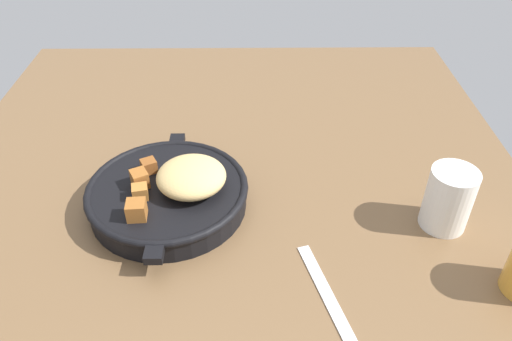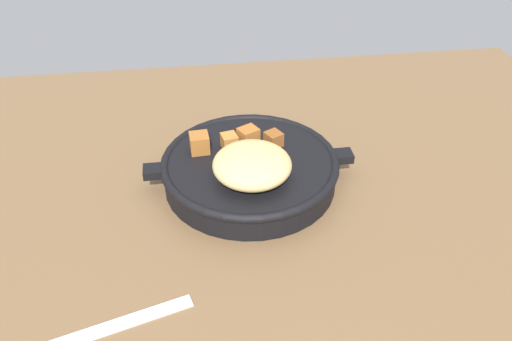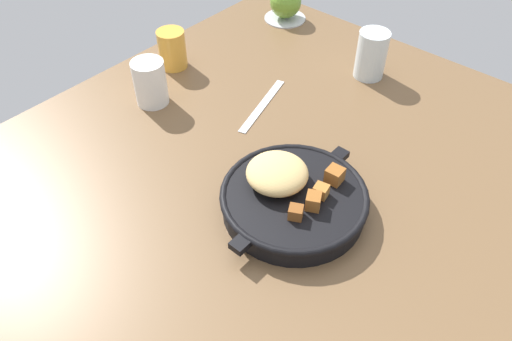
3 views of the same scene
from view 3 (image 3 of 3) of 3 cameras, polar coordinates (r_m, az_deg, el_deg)
The scene contains 8 objects.
ground_plane at distance 88.27cm, azimuth -0.24°, elevation -1.58°, with size 117.30×95.70×2.40cm, color brown.
cast_iron_skillet at distance 81.08cm, azimuth 4.14°, elevation -2.96°, with size 28.40×24.07×7.74cm.
saucer_plate at distance 135.15cm, azimuth 3.32°, elevation 17.00°, with size 10.63×10.63×0.60cm, color #B7BABF.
red_apple at distance 133.24cm, azimuth 3.40°, elevation 18.63°, with size 7.95×7.95×7.95cm, color olive.
butter_knife at distance 103.42cm, azimuth 0.74°, elevation 7.48°, with size 19.24×1.60×0.36cm, color silver.
water_glass_tall at distance 112.63cm, azimuth 13.02°, elevation 12.76°, with size 6.56×6.56×10.40cm, color silver.
white_creamer_pitcher at distance 104.09cm, azimuth -11.98°, elevation 9.77°, with size 6.58×6.58×9.42cm, color white.
juice_glass_amber at distance 115.09cm, azimuth -9.54°, elevation 13.49°, with size 6.15×6.15×8.56cm, color gold.
Camera 3 is at (-46.02, -40.67, 62.20)cm, focal length 35.09 mm.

